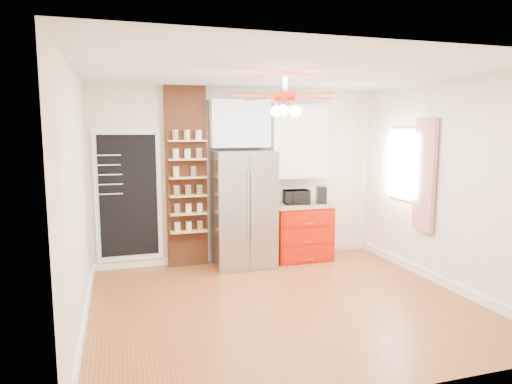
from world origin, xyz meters
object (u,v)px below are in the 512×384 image
object	(u,v)px
toaster_oven	(296,197)
canister_left	(323,199)
red_cabinet	(301,231)
coffee_maker	(321,195)
pantry_jar_oats	(176,172)
fridge	(243,209)
ceiling_fan	(285,97)

from	to	relation	value
toaster_oven	canister_left	size ratio (longest dim) A/B	2.72
red_cabinet	canister_left	size ratio (longest dim) A/B	6.45
coffee_maker	canister_left	size ratio (longest dim) A/B	1.86
coffee_maker	canister_left	xyz separation A→B (m)	(0.01, -0.05, -0.06)
coffee_maker	pantry_jar_oats	xyz separation A→B (m)	(-2.25, 0.16, 0.41)
canister_left	pantry_jar_oats	world-z (taller)	pantry_jar_oats
fridge	red_cabinet	bearing A→B (deg)	2.95
fridge	canister_left	world-z (taller)	fridge
pantry_jar_oats	coffee_maker	bearing A→B (deg)	-4.15
red_cabinet	canister_left	world-z (taller)	canister_left
red_cabinet	toaster_oven	distance (m)	0.56
coffee_maker	pantry_jar_oats	size ratio (longest dim) A/B	1.87
coffee_maker	canister_left	bearing A→B (deg)	-58.83
toaster_oven	coffee_maker	xyz separation A→B (m)	(0.40, -0.06, 0.03)
fridge	toaster_oven	world-z (taller)	fridge
fridge	red_cabinet	distance (m)	1.06
ceiling_fan	canister_left	bearing A→B (deg)	51.47
red_cabinet	toaster_oven	bearing A→B (deg)	-177.97
fridge	ceiling_fan	bearing A→B (deg)	-88.24
toaster_oven	fridge	bearing A→B (deg)	-168.31
red_cabinet	pantry_jar_oats	world-z (taller)	pantry_jar_oats
toaster_oven	pantry_jar_oats	world-z (taller)	pantry_jar_oats
ceiling_fan	pantry_jar_oats	bearing A→B (deg)	119.90
pantry_jar_oats	ceiling_fan	bearing A→B (deg)	-60.10
fridge	toaster_oven	size ratio (longest dim) A/B	4.41
toaster_oven	coffee_maker	world-z (taller)	coffee_maker
pantry_jar_oats	canister_left	bearing A→B (deg)	-5.35
ceiling_fan	toaster_oven	size ratio (longest dim) A/B	3.53
fridge	pantry_jar_oats	xyz separation A→B (m)	(-0.97, 0.15, 0.57)
coffee_maker	canister_left	distance (m)	0.08
red_cabinet	ceiling_fan	bearing A→B (deg)	-118.71
fridge	toaster_oven	xyz separation A→B (m)	(0.88, 0.05, 0.13)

